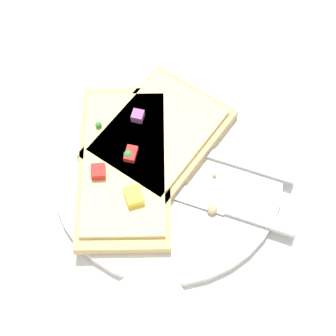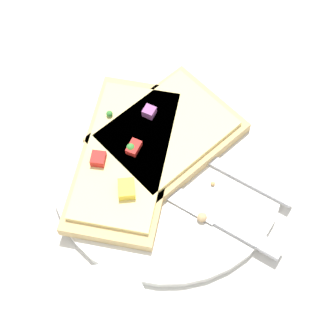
{
  "view_description": "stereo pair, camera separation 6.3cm",
  "coord_description": "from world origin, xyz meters",
  "px_view_note": "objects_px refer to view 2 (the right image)",
  "views": [
    {
      "loc": [
        -0.15,
        -0.26,
        0.57
      ],
      "look_at": [
        0.0,
        0.0,
        0.02
      ],
      "focal_mm": 60.0,
      "sensor_mm": 36.0,
      "label": 1
    },
    {
      "loc": [
        -0.09,
        -0.29,
        0.57
      ],
      "look_at": [
        0.0,
        0.0,
        0.02
      ],
      "focal_mm": 60.0,
      "sensor_mm": 36.0,
      "label": 2
    }
  ],
  "objects_px": {
    "knife": "(210,215)",
    "pizza_slice_main": "(127,157)",
    "plate": "(168,175)",
    "pizza_slice_corner": "(167,134)",
    "fork": "(194,151)",
    "drinking_glass": "(108,320)"
  },
  "relations": [
    {
      "from": "fork",
      "to": "pizza_slice_main",
      "type": "bearing_deg",
      "value": 40.1
    },
    {
      "from": "pizza_slice_corner",
      "to": "drinking_glass",
      "type": "xyz_separation_m",
      "value": [
        -0.12,
        -0.19,
        0.03
      ]
    },
    {
      "from": "fork",
      "to": "drinking_glass",
      "type": "xyz_separation_m",
      "value": [
        -0.14,
        -0.16,
        0.03
      ]
    },
    {
      "from": "knife",
      "to": "pizza_slice_main",
      "type": "xyz_separation_m",
      "value": [
        -0.07,
        0.09,
        0.01
      ]
    },
    {
      "from": "plate",
      "to": "pizza_slice_main",
      "type": "bearing_deg",
      "value": 144.75
    },
    {
      "from": "plate",
      "to": "drinking_glass",
      "type": "relative_size",
      "value": 2.71
    },
    {
      "from": "fork",
      "to": "knife",
      "type": "height_order",
      "value": "knife"
    },
    {
      "from": "knife",
      "to": "pizza_slice_main",
      "type": "height_order",
      "value": "pizza_slice_main"
    },
    {
      "from": "pizza_slice_main",
      "to": "drinking_glass",
      "type": "height_order",
      "value": "drinking_glass"
    },
    {
      "from": "knife",
      "to": "pizza_slice_main",
      "type": "distance_m",
      "value": 0.12
    },
    {
      "from": "knife",
      "to": "drinking_glass",
      "type": "relative_size",
      "value": 1.74
    },
    {
      "from": "drinking_glass",
      "to": "pizza_slice_main",
      "type": "bearing_deg",
      "value": 69.28
    },
    {
      "from": "pizza_slice_corner",
      "to": "drinking_glass",
      "type": "distance_m",
      "value": 0.23
    },
    {
      "from": "plate",
      "to": "fork",
      "type": "distance_m",
      "value": 0.04
    },
    {
      "from": "plate",
      "to": "knife",
      "type": "height_order",
      "value": "knife"
    },
    {
      "from": "pizza_slice_main",
      "to": "pizza_slice_corner",
      "type": "bearing_deg",
      "value": 135.23
    },
    {
      "from": "plate",
      "to": "fork",
      "type": "relative_size",
      "value": 1.43
    },
    {
      "from": "pizza_slice_corner",
      "to": "knife",
      "type": "bearing_deg",
      "value": 72.77
    },
    {
      "from": "fork",
      "to": "drinking_glass",
      "type": "height_order",
      "value": "drinking_glass"
    },
    {
      "from": "pizza_slice_corner",
      "to": "plate",
      "type": "bearing_deg",
      "value": 48.63
    },
    {
      "from": "plate",
      "to": "fork",
      "type": "bearing_deg",
      "value": 22.05
    },
    {
      "from": "drinking_glass",
      "to": "knife",
      "type": "bearing_deg",
      "value": 32.09
    }
  ]
}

